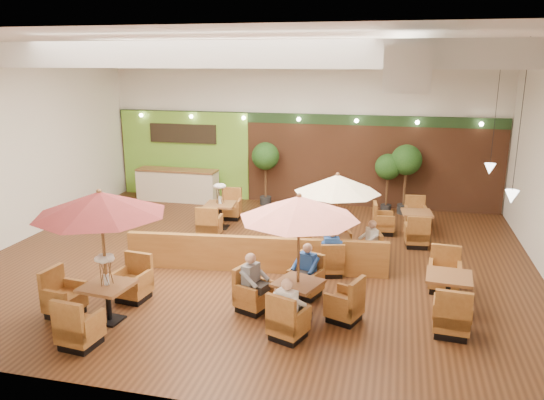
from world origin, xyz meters
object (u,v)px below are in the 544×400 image
(table_4, at_px, (448,294))
(topiary_1, at_px, (388,169))
(topiary_0, at_px, (265,159))
(service_counter, at_px, (178,185))
(table_2, at_px, (337,201))
(table_5, at_px, (406,224))
(diner_2, at_px, (253,277))
(diner_4, at_px, (370,238))
(topiary_2, at_px, (406,163))
(diner_1, at_px, (306,265))
(diner_3, at_px, (331,246))
(table_3, at_px, (220,212))
(table_1, at_px, (299,234))
(table_0, at_px, (99,228))
(booth_divider, at_px, (255,254))
(diner_0, at_px, (288,302))

(table_4, bearing_deg, topiary_1, 106.03)
(topiary_0, bearing_deg, service_counter, -176.53)
(table_2, distance_m, table_5, 3.44)
(diner_2, distance_m, diner_4, 3.81)
(topiary_2, height_order, diner_1, topiary_2)
(table_2, height_order, diner_3, table_2)
(table_3, height_order, topiary_1, topiary_1)
(table_3, bearing_deg, topiary_1, 25.00)
(table_1, distance_m, table_3, 6.34)
(table_0, xyz_separation_m, diner_3, (4.06, 3.37, -1.21))
(topiary_0, relative_size, diner_1, 2.98)
(topiary_0, bearing_deg, table_4, -51.60)
(table_5, bearing_deg, topiary_2, 85.64)
(booth_divider, relative_size, table_1, 2.40)
(table_0, height_order, diner_1, table_0)
(diner_3, bearing_deg, service_counter, 123.96)
(diner_1, distance_m, diner_4, 2.50)
(service_counter, height_order, topiary_1, topiary_1)
(diner_2, bearing_deg, diner_0, 63.94)
(table_3, height_order, diner_1, table_3)
(diner_0, relative_size, diner_4, 1.03)
(table_2, xyz_separation_m, diner_3, (0.00, -0.86, -0.89))
(table_1, relative_size, table_4, 0.98)
(table_5, relative_size, diner_3, 3.50)
(table_2, height_order, table_4, table_2)
(table_3, bearing_deg, table_5, 0.07)
(service_counter, distance_m, table_2, 8.10)
(booth_divider, relative_size, table_4, 2.36)
(table_3, xyz_separation_m, topiary_1, (4.93, 2.96, 1.01))
(diner_2, height_order, diner_4, diner_2)
(diner_0, xyz_separation_m, diner_1, (-0.00, 1.89, -0.00))
(service_counter, bearing_deg, diner_3, -41.50)
(booth_divider, xyz_separation_m, topiary_1, (2.95, 6.08, 1.06))
(topiary_1, relative_size, diner_4, 2.75)
(table_0, xyz_separation_m, topiary_2, (5.76, 9.25, -0.19))
(table_5, bearing_deg, diner_4, -115.45)
(table_3, xyz_separation_m, table_4, (6.40, -4.25, -0.11))
(table_4, height_order, table_5, table_4)
(table_2, xyz_separation_m, diner_2, (-1.32, -3.12, -0.87))
(topiary_0, distance_m, topiary_2, 4.82)
(table_3, relative_size, diner_2, 3.38)
(table_5, bearing_deg, table_4, -86.83)
(table_3, xyz_separation_m, diner_2, (2.49, -5.18, 0.26))
(table_2, distance_m, diner_0, 4.17)
(diner_0, bearing_deg, diner_4, 94.99)
(topiary_0, xyz_separation_m, diner_4, (3.98, -5.02, -0.95))
(booth_divider, relative_size, table_5, 2.49)
(service_counter, xyz_separation_m, diner_2, (5.10, -7.94, 0.18))
(service_counter, distance_m, booth_divider, 7.46)
(diner_1, bearing_deg, table_4, -160.45)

